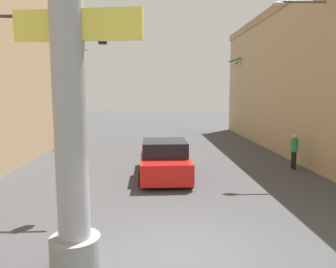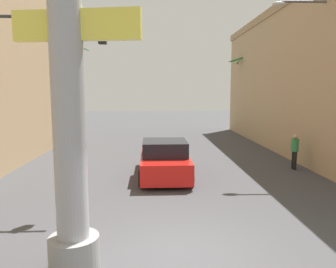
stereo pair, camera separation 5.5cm
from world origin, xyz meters
TOP-DOWN VIEW (x-y plane):
  - ground_plane at (0.00, 10.00)m, footprint 88.67×88.67m
  - building_right at (10.17, 12.51)m, footprint 7.27×22.88m
  - neon_sign_pole at (-2.12, -0.52)m, footprint 2.75×1.00m
  - street_lamp at (6.39, 7.03)m, footprint 2.50×0.28m
  - traffic_light_mast at (-5.05, 3.70)m, footprint 5.55×0.32m
  - car_lead at (-0.10, 6.79)m, footprint 2.11×4.71m
  - palm_tree_far_right at (6.96, 20.11)m, footprint 2.83×2.88m
  - palm_tree_far_left at (-6.73, 17.37)m, footprint 3.29×3.27m
  - pedestrian_mid_right at (5.91, 7.75)m, footprint 0.34×0.34m
  - pedestrian_far_left at (-6.06, 13.75)m, footprint 0.40×0.40m

SIDE VIEW (x-z plane):
  - ground_plane at x=0.00m, z-range 0.00..0.00m
  - car_lead at x=-0.10m, z-range -0.08..1.48m
  - pedestrian_mid_right at x=5.91m, z-range 0.14..1.78m
  - pedestrian_far_left at x=-6.06m, z-range 0.14..1.80m
  - traffic_light_mast at x=-5.05m, z-range 1.25..7.17m
  - building_right at x=10.17m, z-range 0.01..8.65m
  - neon_sign_pole at x=-2.12m, z-range -0.21..9.07m
  - street_lamp at x=6.39m, z-range 0.76..8.14m
  - palm_tree_far_right at x=6.96m, z-range 1.21..7.71m
  - palm_tree_far_left at x=-6.73m, z-range 1.11..8.36m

